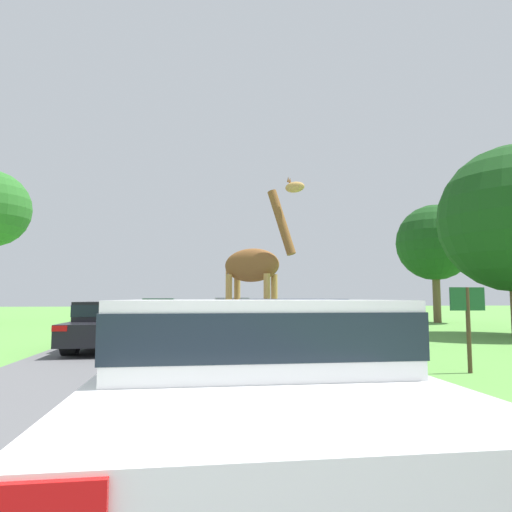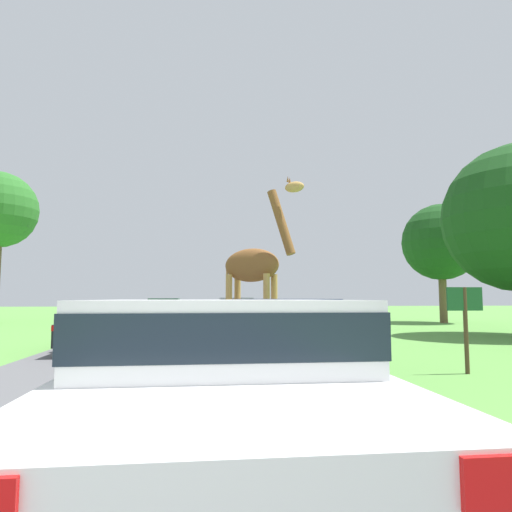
{
  "view_description": "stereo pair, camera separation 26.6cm",
  "coord_description": "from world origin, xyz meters",
  "px_view_note": "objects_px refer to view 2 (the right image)",
  "views": [
    {
      "loc": [
        0.25,
        0.25,
        1.4
      ],
      "look_at": [
        2.03,
        13.04,
        2.59
      ],
      "focal_mm": 32.0,
      "sensor_mm": 36.0,
      "label": 1
    },
    {
      "loc": [
        0.51,
        0.22,
        1.4
      ],
      "look_at": [
        2.03,
        13.04,
        2.59
      ],
      "focal_mm": 32.0,
      "sensor_mm": 36.0,
      "label": 2
    }
  ],
  "objects_px": {
    "car_lead_maroon": "(221,390)",
    "sign_post": "(465,313)",
    "car_queue_right": "(112,323)",
    "car_queue_left": "(164,309)",
    "car_far_ahead": "(284,333)",
    "tree_left_edge": "(441,242)",
    "giraffe_near_road": "(255,270)",
    "car_verge_right": "(236,310)"
  },
  "relations": [
    {
      "from": "car_queue_left",
      "to": "sign_post",
      "type": "relative_size",
      "value": 2.88
    },
    {
      "from": "sign_post",
      "to": "car_lead_maroon",
      "type": "bearing_deg",
      "value": -134.97
    },
    {
      "from": "car_lead_maroon",
      "to": "car_queue_left",
      "type": "height_order",
      "value": "car_lead_maroon"
    },
    {
      "from": "car_lead_maroon",
      "to": "sign_post",
      "type": "relative_size",
      "value": 2.5
    },
    {
      "from": "car_far_ahead",
      "to": "tree_left_edge",
      "type": "xyz_separation_m",
      "value": [
        12.12,
        16.02,
        3.86
      ]
    },
    {
      "from": "tree_left_edge",
      "to": "sign_post",
      "type": "relative_size",
      "value": 4.25
    },
    {
      "from": "car_far_ahead",
      "to": "sign_post",
      "type": "distance_m",
      "value": 3.42
    },
    {
      "from": "car_verge_right",
      "to": "tree_left_edge",
      "type": "xyz_separation_m",
      "value": [
        11.85,
        0.13,
        3.85
      ]
    },
    {
      "from": "car_queue_right",
      "to": "tree_left_edge",
      "type": "height_order",
      "value": "tree_left_edge"
    },
    {
      "from": "giraffe_near_road",
      "to": "car_lead_maroon",
      "type": "xyz_separation_m",
      "value": [
        -1.34,
        -9.45,
        -1.45
      ]
    },
    {
      "from": "giraffe_near_road",
      "to": "car_far_ahead",
      "type": "bearing_deg",
      "value": 35.19
    },
    {
      "from": "car_far_ahead",
      "to": "tree_left_edge",
      "type": "bearing_deg",
      "value": 52.9
    },
    {
      "from": "car_queue_right",
      "to": "giraffe_near_road",
      "type": "bearing_deg",
      "value": -7.8
    },
    {
      "from": "giraffe_near_road",
      "to": "sign_post",
      "type": "bearing_deg",
      "value": 70.48
    },
    {
      "from": "car_queue_right",
      "to": "tree_left_edge",
      "type": "bearing_deg",
      "value": 35.06
    },
    {
      "from": "car_queue_right",
      "to": "car_verge_right",
      "type": "bearing_deg",
      "value": 68.96
    },
    {
      "from": "giraffe_near_road",
      "to": "car_verge_right",
      "type": "relative_size",
      "value": 1.11
    },
    {
      "from": "sign_post",
      "to": "car_far_ahead",
      "type": "bearing_deg",
      "value": 170.83
    },
    {
      "from": "tree_left_edge",
      "to": "car_lead_maroon",
      "type": "bearing_deg",
      "value": -122.38
    },
    {
      "from": "giraffe_near_road",
      "to": "car_verge_right",
      "type": "bearing_deg",
      "value": -147.35
    },
    {
      "from": "car_queue_right",
      "to": "car_queue_left",
      "type": "distance_m",
      "value": 15.29
    },
    {
      "from": "car_far_ahead",
      "to": "car_queue_left",
      "type": "bearing_deg",
      "value": 100.88
    },
    {
      "from": "giraffe_near_road",
      "to": "car_verge_right",
      "type": "distance_m",
      "value": 11.85
    },
    {
      "from": "car_verge_right",
      "to": "tree_left_edge",
      "type": "bearing_deg",
      "value": 0.65
    },
    {
      "from": "car_far_ahead",
      "to": "car_verge_right",
      "type": "height_order",
      "value": "car_verge_right"
    },
    {
      "from": "tree_left_edge",
      "to": "sign_post",
      "type": "bearing_deg",
      "value": -117.88
    },
    {
      "from": "car_verge_right",
      "to": "sign_post",
      "type": "relative_size",
      "value": 2.66
    },
    {
      "from": "sign_post",
      "to": "car_queue_left",
      "type": "bearing_deg",
      "value": 109.33
    },
    {
      "from": "car_lead_maroon",
      "to": "giraffe_near_road",
      "type": "bearing_deg",
      "value": 81.9
    },
    {
      "from": "car_verge_right",
      "to": "tree_left_edge",
      "type": "height_order",
      "value": "tree_left_edge"
    },
    {
      "from": "car_queue_left",
      "to": "tree_left_edge",
      "type": "height_order",
      "value": "tree_left_edge"
    },
    {
      "from": "car_lead_maroon",
      "to": "car_queue_right",
      "type": "distance_m",
      "value": 10.33
    },
    {
      "from": "car_verge_right",
      "to": "car_queue_left",
      "type": "bearing_deg",
      "value": 135.19
    },
    {
      "from": "car_queue_right",
      "to": "car_queue_left",
      "type": "xyz_separation_m",
      "value": [
        0.21,
        15.29,
        0.05
      ]
    },
    {
      "from": "giraffe_near_road",
      "to": "car_lead_maroon",
      "type": "bearing_deg",
      "value": 26.17
    },
    {
      "from": "car_lead_maroon",
      "to": "sign_post",
      "type": "bearing_deg",
      "value": 45.03
    },
    {
      "from": "car_queue_left",
      "to": "sign_post",
      "type": "bearing_deg",
      "value": -70.67
    },
    {
      "from": "car_queue_right",
      "to": "sign_post",
      "type": "relative_size",
      "value": 2.86
    },
    {
      "from": "car_queue_right",
      "to": "car_far_ahead",
      "type": "distance_m",
      "value": 6.19
    },
    {
      "from": "car_verge_right",
      "to": "tree_left_edge",
      "type": "relative_size",
      "value": 0.62
    },
    {
      "from": "car_queue_right",
      "to": "tree_left_edge",
      "type": "relative_size",
      "value": 0.67
    },
    {
      "from": "car_far_ahead",
      "to": "car_verge_right",
      "type": "xyz_separation_m",
      "value": [
        0.27,
        15.89,
        0.01
      ]
    }
  ]
}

